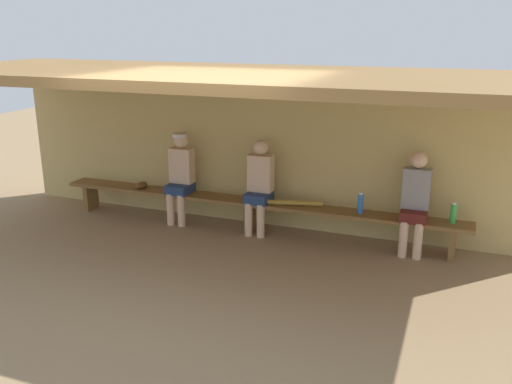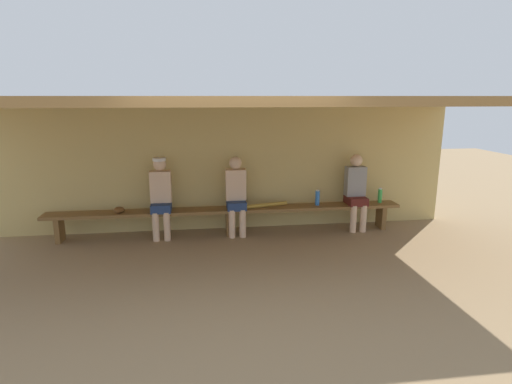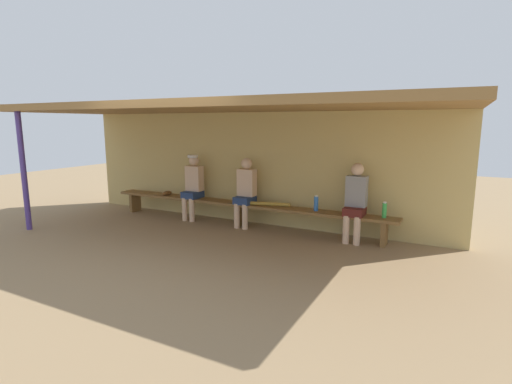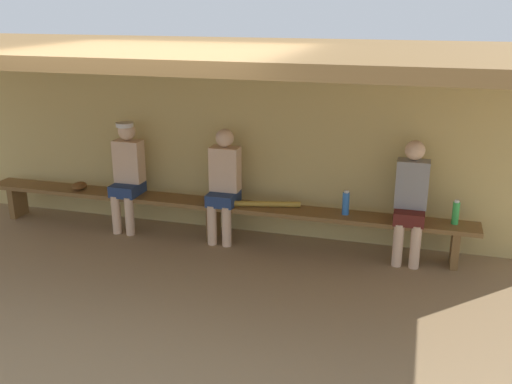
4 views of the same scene
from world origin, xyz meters
name	(u,v)px [view 4 (image 4 of 4)]	position (x,y,z in m)	size (l,w,h in m)	color
ground_plane	(159,297)	(0.00, 0.00, 0.00)	(24.00, 24.00, 0.00)	#937754
back_wall	(225,141)	(0.00, 2.00, 1.10)	(8.00, 0.20, 2.20)	tan
dugout_roof	(178,52)	(0.00, 0.70, 2.26)	(8.00, 2.80, 0.12)	olive
bench	(213,208)	(0.00, 1.55, 0.39)	(6.00, 0.36, 0.46)	brown
player_with_sunglasses	(411,197)	(2.25, 1.55, 0.73)	(0.34, 0.42, 1.34)	#591E19
player_leftmost	(224,181)	(0.14, 1.55, 0.73)	(0.34, 0.42, 1.34)	navy
player_near_post	(127,171)	(-1.11, 1.55, 0.75)	(0.34, 0.42, 1.34)	navy
water_bottle_orange	(346,203)	(1.56, 1.56, 0.59)	(0.08, 0.08, 0.28)	blue
water_bottle_clear	(456,213)	(2.72, 1.59, 0.59)	(0.07, 0.07, 0.27)	green
baseball_glove_worn	(79,186)	(-1.79, 1.54, 0.51)	(0.24, 0.17, 0.09)	brown
baseball_bat	(263,204)	(0.61, 1.55, 0.49)	(0.07, 0.07, 0.87)	#B28C33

